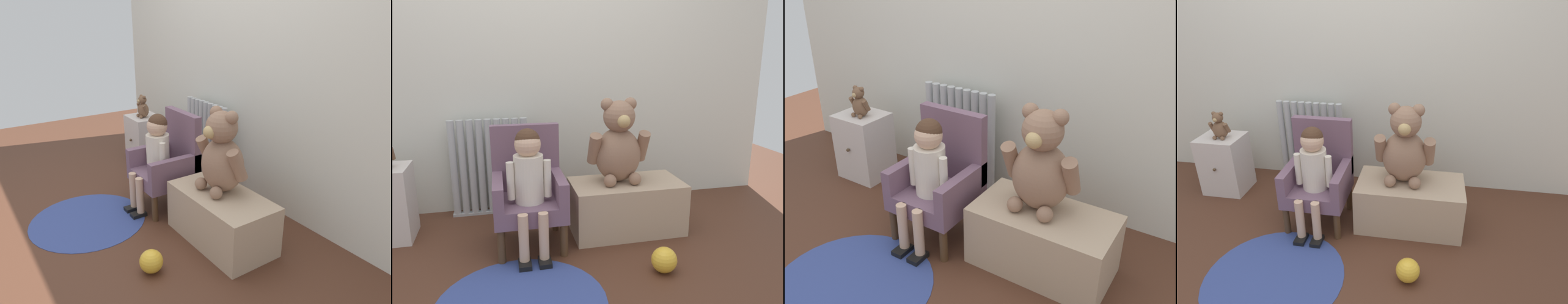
# 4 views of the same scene
# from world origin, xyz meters

# --- Properties ---
(ground_plane) EXTENTS (6.00, 6.00, 0.00)m
(ground_plane) POSITION_xyz_m (0.00, 0.00, 0.00)
(ground_plane) COLOR #4E2C1E
(back_wall) EXTENTS (3.80, 0.05, 2.40)m
(back_wall) POSITION_xyz_m (0.00, 1.13, 1.20)
(back_wall) COLOR silver
(back_wall) RESTS_ON ground_plane
(radiator) EXTENTS (0.56, 0.05, 0.70)m
(radiator) POSITION_xyz_m (-0.32, 1.01, 0.35)
(radiator) COLOR #B3B7BB
(radiator) RESTS_ON ground_plane
(small_dresser) EXTENTS (0.33, 0.31, 0.47)m
(small_dresser) POSITION_xyz_m (-0.97, 0.74, 0.24)
(small_dresser) COLOR silver
(small_dresser) RESTS_ON ground_plane
(child_armchair) EXTENTS (0.42, 0.42, 0.72)m
(child_armchair) POSITION_xyz_m (-0.09, 0.50, 0.34)
(child_armchair) COLOR #705267
(child_armchair) RESTS_ON ground_plane
(child_figure) EXTENTS (0.25, 0.35, 0.74)m
(child_figure) POSITION_xyz_m (-0.09, 0.39, 0.48)
(child_figure) COLOR silver
(child_figure) RESTS_ON ground_plane
(low_bench) EXTENTS (0.72, 0.39, 0.34)m
(low_bench) POSITION_xyz_m (0.54, 0.52, 0.17)
(low_bench) COLOR tan
(low_bench) RESTS_ON ground_plane
(large_teddy_bear) EXTENTS (0.39, 0.28, 0.54)m
(large_teddy_bear) POSITION_xyz_m (0.49, 0.55, 0.57)
(large_teddy_bear) COLOR #8F6A54
(large_teddy_bear) RESTS_ON low_bench
(small_teddy_bear) EXTENTS (0.15, 0.11, 0.21)m
(small_teddy_bear) POSITION_xyz_m (-0.94, 0.72, 0.56)
(small_teddy_bear) COLOR brown
(small_teddy_bear) RESTS_ON small_dresser
(floor_rug) EXTENTS (0.82, 0.82, 0.01)m
(floor_rug) POSITION_xyz_m (-0.19, -0.13, 0.00)
(floor_rug) COLOR #344589
(floor_rug) RESTS_ON ground_plane
(toy_ball) EXTENTS (0.14, 0.14, 0.14)m
(toy_ball) POSITION_xyz_m (0.58, -0.02, 0.07)
(toy_ball) COLOR gold
(toy_ball) RESTS_ON ground_plane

